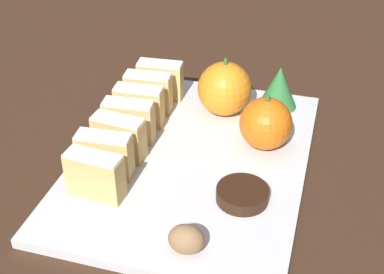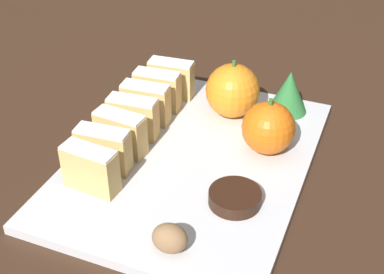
{
  "view_description": "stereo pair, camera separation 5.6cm",
  "coord_description": "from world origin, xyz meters",
  "px_view_note": "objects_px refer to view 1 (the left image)",
  "views": [
    {
      "loc": [
        0.15,
        -0.52,
        0.41
      ],
      "look_at": [
        0.0,
        0.0,
        0.04
      ],
      "focal_mm": 50.0,
      "sensor_mm": 36.0,
      "label": 1
    },
    {
      "loc": [
        0.2,
        -0.5,
        0.41
      ],
      "look_at": [
        0.0,
        0.0,
        0.04
      ],
      "focal_mm": 50.0,
      "sensor_mm": 36.0,
      "label": 2
    }
  ],
  "objects_px": {
    "orange_far": "(225,89)",
    "chocolate_cookie": "(242,194)",
    "walnut": "(186,239)",
    "orange_near": "(266,124)"
  },
  "relations": [
    {
      "from": "orange_near",
      "to": "orange_far",
      "type": "xyz_separation_m",
      "value": [
        -0.07,
        0.07,
        0.0
      ]
    },
    {
      "from": "orange_far",
      "to": "chocolate_cookie",
      "type": "xyz_separation_m",
      "value": [
        0.06,
        -0.18,
        -0.03
      ]
    },
    {
      "from": "chocolate_cookie",
      "to": "orange_far",
      "type": "bearing_deg",
      "value": 109.54
    },
    {
      "from": "orange_far",
      "to": "chocolate_cookie",
      "type": "relative_size",
      "value": 1.39
    },
    {
      "from": "orange_far",
      "to": "walnut",
      "type": "height_order",
      "value": "orange_far"
    },
    {
      "from": "orange_far",
      "to": "walnut",
      "type": "bearing_deg",
      "value": -84.84
    },
    {
      "from": "orange_near",
      "to": "orange_far",
      "type": "distance_m",
      "value": 0.1
    },
    {
      "from": "chocolate_cookie",
      "to": "orange_near",
      "type": "bearing_deg",
      "value": 87.01
    },
    {
      "from": "orange_near",
      "to": "walnut",
      "type": "relative_size",
      "value": 2.01
    },
    {
      "from": "orange_near",
      "to": "chocolate_cookie",
      "type": "xyz_separation_m",
      "value": [
        -0.01,
        -0.11,
        -0.03
      ]
    }
  ]
}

